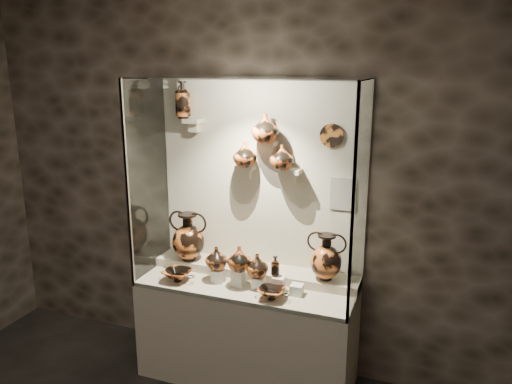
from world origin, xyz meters
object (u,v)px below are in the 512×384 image
(kylix_right, at_px, (272,292))
(lekythos_tall, at_px, (183,97))
(jug_c, at_px, (257,265))
(ovoid_vase_c, at_px, (282,157))
(amphora_right, at_px, (326,257))
(ovoid_vase_b, at_px, (265,128))
(jug_a, at_px, (217,258))
(jug_b, at_px, (239,259))
(lekythos_small, at_px, (275,265))
(ovoid_vase_a, at_px, (245,154))
(kylix_left, at_px, (178,274))
(amphora_left, at_px, (188,237))

(kylix_right, bearing_deg, lekythos_tall, 166.58)
(jug_c, xyz_separation_m, ovoid_vase_c, (0.11, 0.23, 0.80))
(amphora_right, distance_m, ovoid_vase_b, 1.07)
(jug_a, bearing_deg, jug_b, -6.87)
(ovoid_vase_c, bearing_deg, lekythos_small, -85.85)
(ovoid_vase_b, bearing_deg, ovoid_vase_a, 169.77)
(jug_a, bearing_deg, kylix_left, -156.77)
(ovoid_vase_a, relative_size, ovoid_vase_b, 0.90)
(jug_b, height_order, kylix_left, jug_b)
(kylix_left, xyz_separation_m, ovoid_vase_a, (0.44, 0.35, 0.93))
(kylix_right, distance_m, ovoid_vase_c, 1.01)
(amphora_left, xyz_separation_m, jug_b, (0.54, -0.19, -0.05))
(amphora_right, height_order, jug_c, amphora_right)
(amphora_right, distance_m, jug_b, 0.66)
(ovoid_vase_c, bearing_deg, ovoid_vase_b, -178.34)
(ovoid_vase_b, bearing_deg, ovoid_vase_c, -0.59)
(amphora_left, xyz_separation_m, ovoid_vase_c, (0.78, 0.07, 0.71))
(lekythos_small, relative_size, ovoid_vase_c, 0.92)
(lekythos_tall, bearing_deg, lekythos_small, -19.70)
(jug_a, height_order, ovoid_vase_c, ovoid_vase_c)
(jug_b, height_order, lekythos_tall, lekythos_tall)
(jug_a, distance_m, kylix_left, 0.34)
(amphora_left, bearing_deg, ovoid_vase_b, -4.07)
(amphora_right, distance_m, ovoid_vase_a, 1.00)
(kylix_left, bearing_deg, lekythos_small, -6.06)
(ovoid_vase_c, bearing_deg, amphora_right, -12.40)
(kylix_right, xyz_separation_m, lekythos_tall, (-0.89, 0.41, 1.35))
(lekythos_small, height_order, ovoid_vase_c, ovoid_vase_c)
(jug_b, bearing_deg, ovoid_vase_b, 52.70)
(jug_a, xyz_separation_m, jug_b, (0.21, -0.03, 0.04))
(jug_a, bearing_deg, ovoid_vase_a, 58.37)
(amphora_left, xyz_separation_m, ovoid_vase_a, (0.48, 0.07, 0.71))
(amphora_right, height_order, jug_b, amphora_right)
(kylix_right, relative_size, lekythos_tall, 0.76)
(lekythos_small, relative_size, kylix_left, 0.63)
(lekythos_small, xyz_separation_m, ovoid_vase_b, (-0.16, 0.23, 0.99))
(lekythos_tall, distance_m, ovoid_vase_c, 0.94)
(lekythos_small, bearing_deg, lekythos_tall, -172.73)
(amphora_right, xyz_separation_m, lekythos_small, (-0.34, -0.19, -0.04))
(lekythos_tall, bearing_deg, ovoid_vase_c, -4.58)
(kylix_right, bearing_deg, amphora_right, 56.59)
(amphora_right, xyz_separation_m, kylix_left, (-1.12, -0.30, -0.19))
(amphora_right, bearing_deg, ovoid_vase_b, 174.50)
(jug_c, bearing_deg, ovoid_vase_b, 82.02)
(kylix_left, bearing_deg, jug_c, -3.82)
(jug_b, distance_m, lekythos_small, 0.28)
(jug_c, distance_m, kylix_right, 0.26)
(lekythos_small, bearing_deg, jug_c, -157.63)
(jug_b, xyz_separation_m, ovoid_vase_c, (0.24, 0.26, 0.75))
(jug_c, height_order, lekythos_tall, lekythos_tall)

